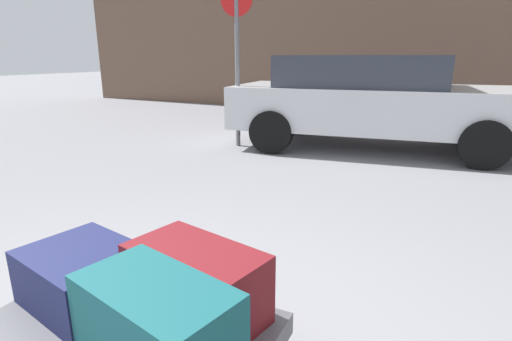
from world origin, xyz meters
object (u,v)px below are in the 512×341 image
(duffel_bag_maroon_rear_left, at_px, (196,283))
(parked_car, at_px, (371,99))
(duffel_bag_teal_stacked_top, at_px, (157,324))
(suitcase_navy_rear_right, at_px, (84,276))
(no_parking_sign, at_px, (237,48))
(luggage_cart, at_px, (131,339))

(duffel_bag_maroon_rear_left, distance_m, parked_car, 5.23)
(parked_car, bearing_deg, duffel_bag_teal_stacked_top, -86.91)
(duffel_bag_teal_stacked_top, bearing_deg, suitcase_navy_rear_right, 176.88)
(duffel_bag_teal_stacked_top, height_order, no_parking_sign, no_parking_sign)
(duffel_bag_teal_stacked_top, relative_size, no_parking_sign, 0.24)
(luggage_cart, distance_m, no_parking_sign, 5.16)
(luggage_cart, xyz_separation_m, no_parking_sign, (-1.97, 4.60, 1.26))
(duffel_bag_maroon_rear_left, distance_m, no_parking_sign, 5.05)
(parked_car, xyz_separation_m, no_parking_sign, (-1.92, -0.79, 0.77))
(luggage_cart, bearing_deg, duffel_bag_maroon_rear_left, 38.26)
(duffel_bag_maroon_rear_left, height_order, parked_car, parked_car)
(suitcase_navy_rear_right, xyz_separation_m, duffel_bag_teal_stacked_top, (0.53, -0.16, 0.03))
(luggage_cart, distance_m, suitcase_navy_rear_right, 0.35)
(duffel_bag_teal_stacked_top, bearing_deg, no_parking_sign, 128.34)
(suitcase_navy_rear_right, distance_m, duffel_bag_teal_stacked_top, 0.56)
(suitcase_navy_rear_right, bearing_deg, parked_car, 98.98)
(luggage_cart, bearing_deg, no_parking_sign, 113.21)
(duffel_bag_maroon_rear_left, bearing_deg, parked_car, 105.38)
(duffel_bag_maroon_rear_left, bearing_deg, suitcase_navy_rear_right, -153.10)
(suitcase_navy_rear_right, height_order, parked_car, parked_car)
(suitcase_navy_rear_right, relative_size, parked_car, 0.11)
(suitcase_navy_rear_right, height_order, no_parking_sign, no_parking_sign)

